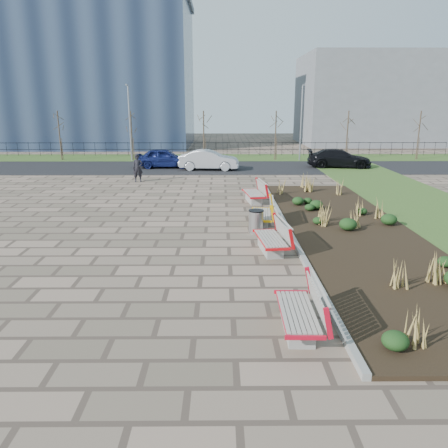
{
  "coord_description": "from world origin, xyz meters",
  "views": [
    {
      "loc": [
        1.39,
        -10.53,
        4.66
      ],
      "look_at": [
        1.5,
        3.0,
        0.9
      ],
      "focal_mm": 35.0,
      "sensor_mm": 36.0,
      "label": 1
    }
  ],
  "objects_px": {
    "bench_d": "(254,192)",
    "car_silver": "(209,160)",
    "car_blue": "(164,158)",
    "lamp_east": "(301,123)",
    "bench_b": "(270,237)",
    "litter_bin": "(256,222)",
    "bench_a": "(298,309)",
    "lamp_west": "(130,124)",
    "car_black": "(339,158)",
    "bench_c": "(261,212)",
    "pedestrian": "(138,168)"
  },
  "relations": [
    {
      "from": "litter_bin",
      "to": "lamp_east",
      "type": "bearing_deg",
      "value": 75.83
    },
    {
      "from": "car_silver",
      "to": "car_black",
      "type": "xyz_separation_m",
      "value": [
        9.64,
        1.11,
        -0.03
      ]
    },
    {
      "from": "bench_c",
      "to": "lamp_east",
      "type": "xyz_separation_m",
      "value": [
        5.0,
        19.88,
        2.54
      ]
    },
    {
      "from": "bench_b",
      "to": "lamp_west",
      "type": "bearing_deg",
      "value": 104.74
    },
    {
      "from": "car_black",
      "to": "car_blue",
      "type": "bearing_deg",
      "value": 97.65
    },
    {
      "from": "bench_a",
      "to": "lamp_east",
      "type": "xyz_separation_m",
      "value": [
        5.0,
        28.22,
        2.54
      ]
    },
    {
      "from": "bench_c",
      "to": "lamp_west",
      "type": "xyz_separation_m",
      "value": [
        -9.0,
        19.88,
        2.54
      ]
    },
    {
      "from": "bench_a",
      "to": "pedestrian",
      "type": "height_order",
      "value": "pedestrian"
    },
    {
      "from": "litter_bin",
      "to": "car_black",
      "type": "bearing_deg",
      "value": 66.05
    },
    {
      "from": "bench_a",
      "to": "bench_c",
      "type": "distance_m",
      "value": 8.34
    },
    {
      "from": "pedestrian",
      "to": "bench_b",
      "type": "bearing_deg",
      "value": -73.26
    },
    {
      "from": "litter_bin",
      "to": "lamp_west",
      "type": "bearing_deg",
      "value": 112.54
    },
    {
      "from": "lamp_east",
      "to": "car_blue",
      "type": "bearing_deg",
      "value": -159.01
    },
    {
      "from": "bench_d",
      "to": "pedestrian",
      "type": "xyz_separation_m",
      "value": [
        -6.64,
        5.75,
        0.34
      ]
    },
    {
      "from": "litter_bin",
      "to": "car_blue",
      "type": "xyz_separation_m",
      "value": [
        -5.47,
        16.85,
        0.31
      ]
    },
    {
      "from": "car_blue",
      "to": "lamp_east",
      "type": "relative_size",
      "value": 0.69
    },
    {
      "from": "bench_b",
      "to": "litter_bin",
      "type": "relative_size",
      "value": 2.49
    },
    {
      "from": "litter_bin",
      "to": "lamp_west",
      "type": "distance_m",
      "value": 22.86
    },
    {
      "from": "car_silver",
      "to": "lamp_east",
      "type": "bearing_deg",
      "value": -51.2
    },
    {
      "from": "bench_a",
      "to": "car_blue",
      "type": "relative_size",
      "value": 0.51
    },
    {
      "from": "bench_a",
      "to": "litter_bin",
      "type": "bearing_deg",
      "value": 93.56
    },
    {
      "from": "bench_b",
      "to": "litter_bin",
      "type": "distance_m",
      "value": 2.16
    },
    {
      "from": "bench_d",
      "to": "bench_c",
      "type": "bearing_deg",
      "value": -97.74
    },
    {
      "from": "litter_bin",
      "to": "bench_b",
      "type": "bearing_deg",
      "value": -82.13
    },
    {
      "from": "car_silver",
      "to": "lamp_east",
      "type": "xyz_separation_m",
      "value": [
        7.44,
        5.22,
        2.32
      ]
    },
    {
      "from": "car_silver",
      "to": "car_black",
      "type": "relative_size",
      "value": 0.91
    },
    {
      "from": "bench_a",
      "to": "car_silver",
      "type": "relative_size",
      "value": 0.49
    },
    {
      "from": "bench_a",
      "to": "lamp_west",
      "type": "distance_m",
      "value": 29.73
    },
    {
      "from": "bench_c",
      "to": "car_silver",
      "type": "distance_m",
      "value": 14.87
    },
    {
      "from": "car_blue",
      "to": "pedestrian",
      "type": "bearing_deg",
      "value": 170.27
    },
    {
      "from": "bench_a",
      "to": "bench_b",
      "type": "relative_size",
      "value": 1.0
    },
    {
      "from": "bench_d",
      "to": "car_silver",
      "type": "height_order",
      "value": "car_silver"
    },
    {
      "from": "bench_a",
      "to": "lamp_west",
      "type": "bearing_deg",
      "value": 108.92
    },
    {
      "from": "bench_b",
      "to": "car_blue",
      "type": "height_order",
      "value": "car_blue"
    },
    {
      "from": "bench_b",
      "to": "car_silver",
      "type": "bearing_deg",
      "value": 91.23
    },
    {
      "from": "bench_c",
      "to": "pedestrian",
      "type": "xyz_separation_m",
      "value": [
        -6.64,
        9.85,
        0.34
      ]
    },
    {
      "from": "bench_b",
      "to": "car_blue",
      "type": "xyz_separation_m",
      "value": [
        -5.77,
        18.98,
        0.23
      ]
    },
    {
      "from": "bench_c",
      "to": "litter_bin",
      "type": "bearing_deg",
      "value": -99.96
    },
    {
      "from": "bench_c",
      "to": "lamp_east",
      "type": "height_order",
      "value": "lamp_east"
    },
    {
      "from": "car_blue",
      "to": "bench_a",
      "type": "bearing_deg",
      "value": -167.8
    },
    {
      "from": "bench_a",
      "to": "car_silver",
      "type": "xyz_separation_m",
      "value": [
        -2.44,
        23.01,
        0.22
      ]
    },
    {
      "from": "bench_c",
      "to": "litter_bin",
      "type": "relative_size",
      "value": 2.49
    },
    {
      "from": "litter_bin",
      "to": "car_black",
      "type": "relative_size",
      "value": 0.18
    },
    {
      "from": "car_blue",
      "to": "bench_c",
      "type": "bearing_deg",
      "value": -161.15
    },
    {
      "from": "car_black",
      "to": "lamp_west",
      "type": "bearing_deg",
      "value": 83.32
    },
    {
      "from": "car_silver",
      "to": "litter_bin",
      "type": "bearing_deg",
      "value": -168.47
    },
    {
      "from": "car_silver",
      "to": "car_blue",
      "type": "bearing_deg",
      "value": 75.69
    },
    {
      "from": "bench_d",
      "to": "car_silver",
      "type": "relative_size",
      "value": 0.49
    },
    {
      "from": "bench_d",
      "to": "car_blue",
      "type": "bearing_deg",
      "value": 108.58
    },
    {
      "from": "car_blue",
      "to": "lamp_west",
      "type": "xyz_separation_m",
      "value": [
        -3.23,
        4.13,
        2.31
      ]
    }
  ]
}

